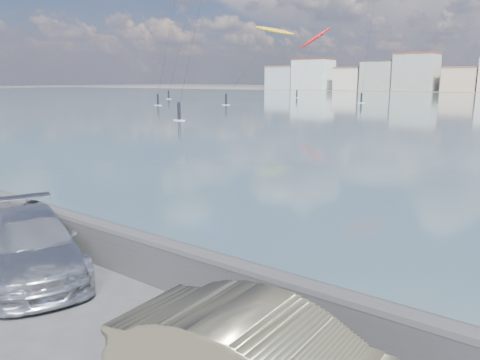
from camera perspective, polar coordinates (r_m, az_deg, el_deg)
name	(u,v)px	position (r m, az deg, el deg)	size (l,w,h in m)	color
ground	(46,342)	(8.82, -22.54, -17.77)	(700.00, 700.00, 0.00)	#333335
seawall	(164,260)	(10.00, -9.24, -9.63)	(400.00, 0.36, 1.08)	#28282B
car_silver	(31,244)	(11.48, -24.15, -7.15)	(1.91, 4.69, 1.36)	#B7B9BF
kitesurfer_8	(273,32)	(90.94, 4.09, 17.55)	(6.99, 15.91, 14.49)	#BF8C19
kitesurfer_15	(315,39)	(123.44, 9.16, 16.63)	(8.04, 11.43, 17.41)	red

